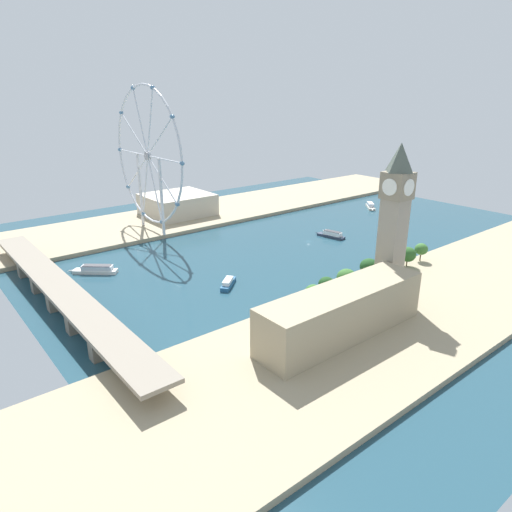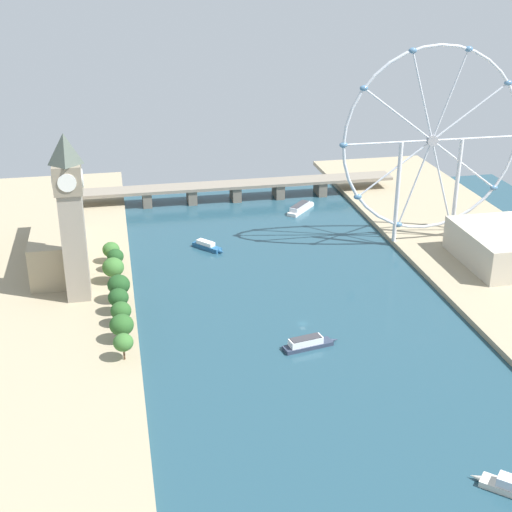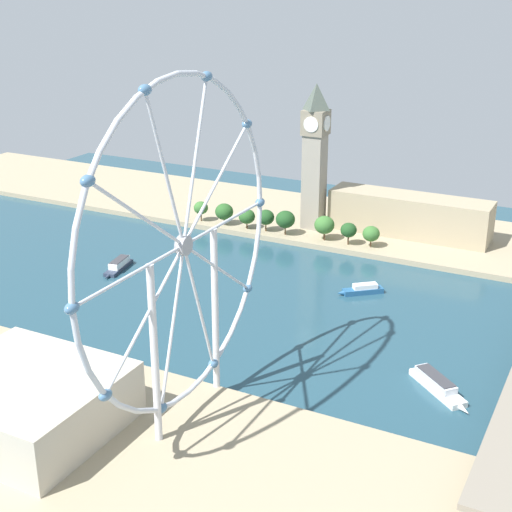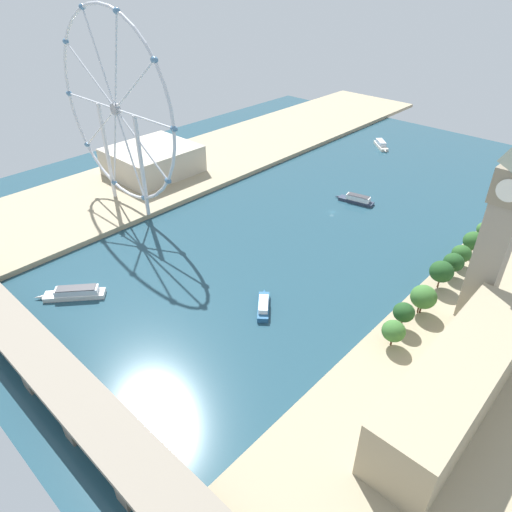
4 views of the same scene
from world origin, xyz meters
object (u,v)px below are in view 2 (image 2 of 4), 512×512
at_px(clock_tower, 71,215).
at_px(tour_boat_0, 207,246).
at_px(tour_boat_2, 308,343).
at_px(tour_boat_3, 301,208).
at_px(ferris_wheel, 432,142).
at_px(parliament_block, 56,239).
at_px(river_bridge, 235,188).
at_px(riverside_hall, 510,246).

relative_size(clock_tower, tour_boat_0, 4.23).
bearing_deg(tour_boat_2, tour_boat_3, 64.95).
bearing_deg(clock_tower, tour_boat_3, 37.80).
bearing_deg(tour_boat_3, ferris_wheel, -99.86).
bearing_deg(tour_boat_0, parliament_block, -127.86).
xyz_separation_m(tour_boat_2, tour_boat_3, (42.63, 175.70, 0.08)).
relative_size(parliament_block, ferris_wheel, 0.80).
distance_m(tour_boat_0, tour_boat_3, 89.06).
distance_m(ferris_wheel, tour_boat_2, 156.89).
relative_size(ferris_wheel, tour_boat_0, 5.75).
distance_m(parliament_block, tour_boat_3, 166.52).
xyz_separation_m(parliament_block, river_bridge, (116.96, 89.66, -5.76)).
xyz_separation_m(riverside_hall, river_bridge, (-128.14, 144.23, -3.68)).
distance_m(tour_boat_0, tour_boat_2, 124.74).
distance_m(river_bridge, tour_boat_3, 50.96).
xyz_separation_m(ferris_wheel, riverside_hall, (32.26, -41.67, -49.59)).
bearing_deg(tour_boat_0, tour_boat_2, -27.01).
distance_m(tour_boat_2, tour_boat_3, 180.80).
bearing_deg(river_bridge, tour_boat_2, -91.03).
relative_size(parliament_block, tour_boat_3, 3.31).
xyz_separation_m(clock_tower, tour_boat_0, (71.80, 56.39, -44.46)).
height_order(parliament_block, tour_boat_0, parliament_block).
height_order(river_bridge, tour_boat_2, river_bridge).
bearing_deg(ferris_wheel, tour_boat_3, 129.05).
relative_size(clock_tower, parliament_block, 0.92).
height_order(ferris_wheel, tour_boat_0, ferris_wheel).
bearing_deg(tour_boat_0, riverside_hall, 30.13).
height_order(ferris_wheel, tour_boat_3, ferris_wheel).
height_order(river_bridge, tour_boat_0, river_bridge).
height_order(clock_tower, ferris_wheel, ferris_wheel).
bearing_deg(clock_tower, tour_boat_0, 38.15).
bearing_deg(tour_boat_2, riverside_hall, 14.39).
height_order(clock_tower, riverside_hall, clock_tower).
relative_size(ferris_wheel, tour_boat_3, 4.14).
distance_m(river_bridge, tour_boat_0, 92.37).
bearing_deg(tour_boat_2, tour_boat_0, 91.59).
bearing_deg(river_bridge, riverside_hall, -48.38).
bearing_deg(river_bridge, clock_tower, -125.95).
bearing_deg(clock_tower, parliament_block, 104.10).
distance_m(riverside_hall, river_bridge, 192.96).
xyz_separation_m(ferris_wheel, tour_boat_0, (-127.68, 16.10, -60.00)).
distance_m(parliament_block, tour_boat_2, 164.23).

